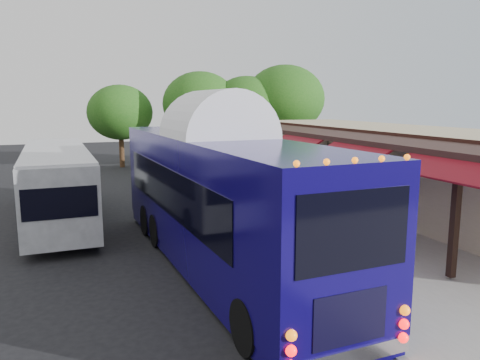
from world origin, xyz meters
name	(u,v)px	position (x,y,z in m)	size (l,w,h in m)	color
ground	(258,255)	(0.00, 0.00, 0.00)	(90.00, 90.00, 0.00)	black
sidewalk	(330,212)	(5.00, 4.00, 0.07)	(10.00, 40.00, 0.15)	#9E9B93
curb	(220,222)	(0.05, 4.00, 0.07)	(0.20, 40.00, 0.16)	gray
station_shelter	(397,167)	(8.38, 4.00, 1.85)	(8.15, 20.00, 3.60)	tan
coach_bus	(218,193)	(-1.45, -0.50, 2.16)	(3.29, 12.71, 4.03)	#10075A
city_bus	(57,181)	(-5.86, 6.86, 1.61)	(2.68, 10.92, 2.92)	gray
ped_a	(246,203)	(0.60, 2.58, 1.09)	(0.68, 0.45, 1.87)	black
ped_b	(248,186)	(2.16, 6.44, 0.96)	(0.79, 0.62, 1.63)	black
ped_c	(266,213)	(0.60, 0.76, 1.11)	(1.12, 0.47, 1.91)	black
ped_d	(245,176)	(2.88, 8.63, 1.05)	(1.16, 0.67, 1.80)	black
sign_board	(382,229)	(3.23, -1.80, 0.98)	(0.08, 0.56, 1.23)	black
tree_left	(200,104)	(3.72, 19.76, 4.59)	(5.38, 5.38, 6.88)	#382314
tree_mid	(246,107)	(6.84, 18.67, 4.38)	(5.13, 5.13, 6.57)	#382314
tree_right	(285,99)	(9.64, 18.23, 4.93)	(5.78, 5.78, 7.39)	#382314
tree_far	(120,113)	(-1.67, 21.94, 3.97)	(4.66, 4.66, 5.97)	#382314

